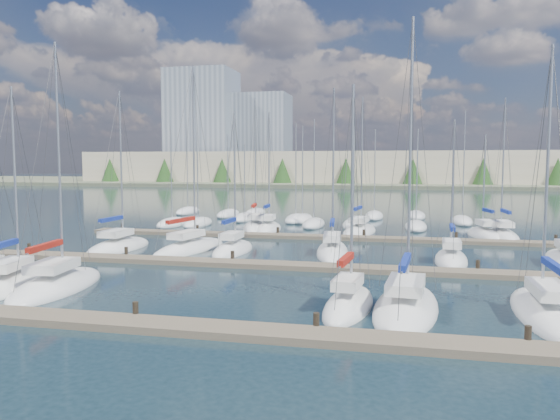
% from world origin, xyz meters
% --- Properties ---
extents(ground, '(400.00, 400.00, 0.00)m').
position_xyz_m(ground, '(0.00, 60.00, 0.00)').
color(ground, '#1B2E36').
rests_on(ground, ground).
extents(dock_near, '(44.00, 1.93, 1.10)m').
position_xyz_m(dock_near, '(0.00, 2.01, 0.15)').
color(dock_near, '#6B5E4C').
rests_on(dock_near, ground).
extents(dock_mid, '(44.00, 1.93, 1.10)m').
position_xyz_m(dock_mid, '(0.00, 16.01, 0.15)').
color(dock_mid, '#6B5E4C').
rests_on(dock_mid, ground).
extents(dock_far, '(44.00, 1.93, 1.10)m').
position_xyz_m(dock_far, '(0.00, 30.01, 0.15)').
color(dock_far, '#6B5E4C').
rests_on(dock_far, ground).
extents(sailboat_r, '(2.79, 8.34, 13.52)m').
position_xyz_m(sailboat_r, '(16.37, 34.41, 0.19)').
color(sailboat_r, white).
rests_on(sailboat_r, ground).
extents(sailboat_p, '(3.83, 8.57, 14.00)m').
position_xyz_m(sailboat_p, '(3.30, 34.87, 0.18)').
color(sailboat_p, white).
rests_on(sailboat_p, ground).
extents(sailboat_q, '(3.58, 7.16, 10.26)m').
position_xyz_m(sailboat_q, '(14.86, 34.76, 0.18)').
color(sailboat_q, white).
rests_on(sailboat_q, ground).
extents(sailboat_h, '(3.31, 7.99, 13.27)m').
position_xyz_m(sailboat_h, '(-14.69, 20.66, 0.18)').
color(sailboat_h, white).
rests_on(sailboat_h, ground).
extents(sailboat_k, '(3.24, 8.89, 13.24)m').
position_xyz_m(sailboat_k, '(2.22, 22.28, 0.19)').
color(sailboat_k, white).
rests_on(sailboat_k, ground).
extents(sailboat_f, '(2.55, 9.04, 12.90)m').
position_xyz_m(sailboat_f, '(13.69, 7.46, 0.18)').
color(sailboat_f, white).
rests_on(sailboat_f, ground).
extents(sailboat_e, '(3.65, 9.32, 14.34)m').
position_xyz_m(sailboat_e, '(7.58, 7.11, 0.18)').
color(sailboat_e, white).
rests_on(sailboat_e, ground).
extents(sailboat_d, '(2.69, 6.86, 11.32)m').
position_xyz_m(sailboat_d, '(4.93, 6.91, 0.19)').
color(sailboat_d, white).
rests_on(sailboat_d, ground).
extents(sailboat_c, '(4.25, 8.90, 14.18)m').
position_xyz_m(sailboat_c, '(-11.13, 7.55, 0.18)').
color(sailboat_c, white).
rests_on(sailboat_c, ground).
extents(sailboat_o, '(2.92, 6.82, 12.72)m').
position_xyz_m(sailboat_o, '(-5.97, 35.10, 0.20)').
color(sailboat_o, white).
rests_on(sailboat_o, ground).
extents(sailboat_b, '(4.17, 8.89, 11.85)m').
position_xyz_m(sailboat_b, '(-13.75, 7.31, 0.17)').
color(sailboat_b, white).
rests_on(sailboat_b, ground).
extents(sailboat_n, '(3.66, 8.11, 14.16)m').
position_xyz_m(sailboat_n, '(-7.55, 35.79, 0.20)').
color(sailboat_n, white).
rests_on(sailboat_n, ground).
extents(sailboat_i, '(4.31, 9.68, 15.11)m').
position_xyz_m(sailboat_i, '(-8.88, 21.21, 0.19)').
color(sailboat_i, white).
rests_on(sailboat_i, ground).
extents(sailboat_l, '(2.53, 6.87, 10.63)m').
position_xyz_m(sailboat_l, '(10.72, 20.61, 0.18)').
color(sailboat_l, white).
rests_on(sailboat_l, ground).
extents(sailboat_j, '(2.53, 6.74, 11.55)m').
position_xyz_m(sailboat_j, '(-5.35, 21.23, 0.19)').
color(sailboat_j, white).
rests_on(sailboat_j, ground).
extents(distant_boats, '(36.93, 20.75, 13.30)m').
position_xyz_m(distant_boats, '(-4.34, 43.76, 0.29)').
color(distant_boats, '#9EA0A5').
rests_on(distant_boats, ground).
extents(shoreline, '(400.00, 60.00, 38.00)m').
position_xyz_m(shoreline, '(-13.29, 149.77, 7.44)').
color(shoreline, '#666B51').
rests_on(shoreline, ground).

